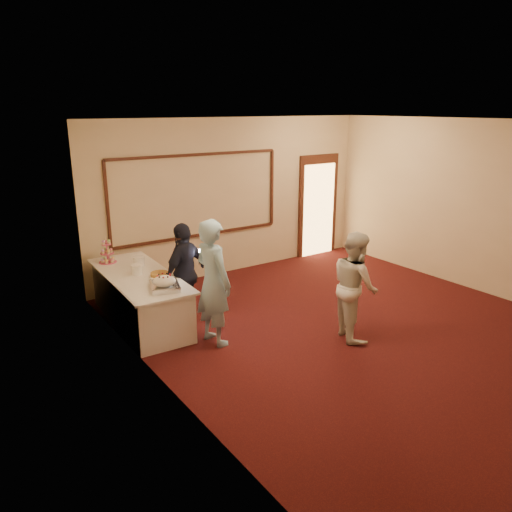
{
  "coord_description": "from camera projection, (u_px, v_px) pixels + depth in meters",
  "views": [
    {
      "loc": [
        -5.09,
        -4.69,
        3.2
      ],
      "look_at": [
        -1.25,
        0.9,
        1.15
      ],
      "focal_mm": 35.0,
      "sensor_mm": 36.0,
      "label": 1
    }
  ],
  "objects": [
    {
      "name": "doorway",
      "position": [
        318.0,
        206.0,
        10.96
      ],
      "size": [
        1.05,
        0.07,
        2.2
      ],
      "color": "#34160F",
      "rests_on": "floor"
    },
    {
      "name": "plate_stack_b",
      "position": [
        139.0,
        261.0,
        7.84
      ],
      "size": [
        0.19,
        0.19,
        0.16
      ],
      "color": "white",
      "rests_on": "buffet_table"
    },
    {
      "name": "plate_stack_a",
      "position": [
        137.0,
        269.0,
        7.47
      ],
      "size": [
        0.18,
        0.18,
        0.15
      ],
      "color": "white",
      "rests_on": "buffet_table"
    },
    {
      "name": "wall_molding",
      "position": [
        198.0,
        196.0,
        9.23
      ],
      "size": [
        3.45,
        0.04,
        1.55
      ],
      "color": "#34160F",
      "rests_on": "room_walls"
    },
    {
      "name": "room_walls",
      "position": [
        369.0,
        195.0,
        6.8
      ],
      "size": [
        6.04,
        7.04,
        3.02
      ],
      "color": "beige",
      "rests_on": "floor"
    },
    {
      "name": "floor",
      "position": [
        360.0,
        331.0,
        7.38
      ],
      "size": [
        7.0,
        7.0,
        0.0
      ],
      "primitive_type": "plane",
      "color": "black",
      "rests_on": "ground"
    },
    {
      "name": "pavlova_tray",
      "position": [
        164.0,
        283.0,
        6.88
      ],
      "size": [
        0.5,
        0.6,
        0.19
      ],
      "color": "silver",
      "rests_on": "buffet_table"
    },
    {
      "name": "man",
      "position": [
        213.0,
        282.0,
        6.8
      ],
      "size": [
        0.5,
        0.7,
        1.77
      ],
      "primitive_type": "imported",
      "rotation": [
        0.0,
        0.0,
        1.7
      ],
      "color": "#88B4CE",
      "rests_on": "floor"
    },
    {
      "name": "camera_flash",
      "position": [
        201.0,
        251.0,
        7.38
      ],
      "size": [
        0.07,
        0.04,
        0.05
      ],
      "primitive_type": "cube",
      "rotation": [
        0.0,
        0.0,
        0.03
      ],
      "color": "white",
      "rests_on": "guest"
    },
    {
      "name": "guest",
      "position": [
        185.0,
        273.0,
        7.51
      ],
      "size": [
        0.99,
        0.75,
        1.56
      ],
      "primitive_type": "imported",
      "rotation": [
        0.0,
        0.0,
        3.61
      ],
      "color": "black",
      "rests_on": "floor"
    },
    {
      "name": "tart",
      "position": [
        160.0,
        275.0,
        7.39
      ],
      "size": [
        0.31,
        0.31,
        0.06
      ],
      "color": "white",
      "rests_on": "buffet_table"
    },
    {
      "name": "cupcake_stand",
      "position": [
        107.0,
        254.0,
        8.01
      ],
      "size": [
        0.28,
        0.28,
        0.41
      ],
      "color": "#D14C78",
      "rests_on": "buffet_table"
    },
    {
      "name": "buffet_table",
      "position": [
        140.0,
        298.0,
        7.59
      ],
      "size": [
        1.02,
        2.41,
        0.77
      ],
      "color": "silver",
      "rests_on": "floor"
    },
    {
      "name": "woman",
      "position": [
        355.0,
        285.0,
        7.01
      ],
      "size": [
        0.83,
        0.92,
        1.55
      ],
      "primitive_type": "imported",
      "rotation": [
        0.0,
        0.0,
        1.19
      ],
      "color": "silver",
      "rests_on": "floor"
    }
  ]
}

